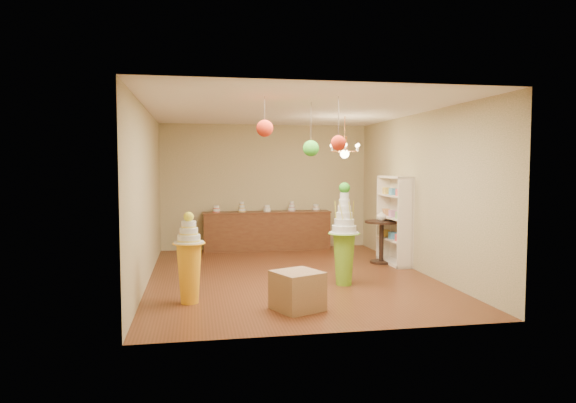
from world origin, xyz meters
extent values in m
plane|color=#592C18|center=(0.00, 0.00, 0.00)|extent=(6.50, 6.50, 0.00)
plane|color=silver|center=(0.00, 0.00, 3.00)|extent=(6.50, 6.50, 0.00)
cube|color=tan|center=(0.00, 3.25, 1.50)|extent=(5.00, 0.04, 3.00)
cube|color=tan|center=(0.00, -3.25, 1.50)|extent=(5.00, 0.04, 3.00)
cube|color=tan|center=(-2.50, 0.00, 1.50)|extent=(0.04, 6.50, 3.00)
cube|color=tan|center=(2.50, 0.00, 1.50)|extent=(0.04, 6.50, 3.00)
cone|color=#74B126|center=(0.78, -0.85, 0.43)|extent=(0.47, 0.47, 0.87)
cylinder|color=silver|center=(0.78, -0.85, 0.88)|extent=(0.63, 0.63, 0.03)
cylinder|color=silver|center=(0.78, -0.85, 0.95)|extent=(0.51, 0.51, 0.11)
cylinder|color=silver|center=(0.78, -0.85, 1.06)|extent=(0.42, 0.42, 0.11)
cylinder|color=silver|center=(0.78, -0.85, 1.18)|extent=(0.35, 0.35, 0.11)
cylinder|color=silver|center=(0.78, -0.85, 1.29)|extent=(0.28, 0.28, 0.11)
cylinder|color=silver|center=(0.78, -0.85, 1.40)|extent=(0.23, 0.23, 0.11)
cylinder|color=silver|center=(0.78, -0.85, 1.51)|extent=(0.19, 0.19, 0.11)
sphere|color=green|center=(0.78, -0.85, 1.64)|extent=(0.18, 0.18, 0.18)
cone|color=#F0A71B|center=(-1.77, -1.57, 0.44)|extent=(0.44, 0.44, 0.88)
cylinder|color=silver|center=(-1.77, -1.57, 0.89)|extent=(0.53, 0.53, 0.03)
cylinder|color=silver|center=(-1.77, -1.57, 0.96)|extent=(0.40, 0.40, 0.10)
cylinder|color=silver|center=(-1.77, -1.57, 1.06)|extent=(0.32, 0.32, 0.10)
cylinder|color=silver|center=(-1.77, -1.57, 1.16)|extent=(0.25, 0.25, 0.10)
sphere|color=yellow|center=(-1.77, -1.57, 1.27)|extent=(0.15, 0.15, 0.15)
cube|color=#9B7654|center=(-0.29, -2.19, 0.27)|extent=(0.79, 0.79, 0.54)
cube|color=#58301B|center=(0.00, 2.97, 0.45)|extent=(3.00, 0.50, 0.90)
cube|color=#58301B|center=(0.00, 2.97, 0.91)|extent=(3.04, 0.54, 0.03)
cylinder|color=silver|center=(-1.20, 2.97, 1.00)|extent=(0.18, 0.18, 0.16)
cylinder|color=silver|center=(-0.60, 2.97, 1.04)|extent=(0.18, 0.18, 0.24)
cylinder|color=silver|center=(0.00, 2.97, 1.00)|extent=(0.18, 0.18, 0.16)
cylinder|color=silver|center=(0.60, 2.97, 1.04)|extent=(0.18, 0.18, 0.24)
cylinder|color=silver|center=(1.20, 2.97, 1.00)|extent=(0.18, 0.18, 0.16)
cube|color=#F1E3D0|center=(2.48, 0.80, 0.90)|extent=(0.04, 1.20, 1.80)
cube|color=#F1E3D0|center=(2.32, 0.80, 0.50)|extent=(0.30, 1.14, 0.03)
cube|color=#F1E3D0|center=(2.32, 0.80, 0.95)|extent=(0.30, 1.14, 0.03)
cube|color=#F1E3D0|center=(2.32, 0.80, 1.40)|extent=(0.30, 1.14, 0.03)
cylinder|color=black|center=(2.10, 0.90, 0.02)|extent=(0.55, 0.55, 0.05)
cylinder|color=black|center=(2.10, 0.90, 0.43)|extent=(0.11, 0.11, 0.86)
cylinder|color=black|center=(2.10, 0.90, 0.86)|extent=(0.83, 0.83, 0.05)
imported|color=#F1E3D0|center=(2.10, 0.90, 0.99)|extent=(0.26, 0.26, 0.21)
cylinder|color=#3E332D|center=(-0.68, -1.76, 2.77)|extent=(0.01, 0.01, 0.45)
sphere|color=red|center=(-0.68, -1.76, 2.55)|extent=(0.24, 0.24, 0.24)
cylinder|color=#3E332D|center=(0.11, -1.25, 2.64)|extent=(0.01, 0.01, 0.72)
sphere|color=green|center=(0.11, -1.25, 2.28)|extent=(0.25, 0.25, 0.25)
cylinder|color=#3E332D|center=(0.34, -2.00, 2.67)|extent=(0.01, 0.01, 0.66)
sphere|color=red|center=(0.34, -2.00, 2.34)|extent=(0.22, 0.22, 0.22)
cylinder|color=#CC8448|center=(1.29, 0.87, 2.75)|extent=(0.02, 0.02, 0.50)
cylinder|color=#CC8448|center=(1.29, 0.87, 2.45)|extent=(0.10, 0.10, 0.30)
sphere|color=#F9CC89|center=(1.29, 0.87, 2.25)|extent=(0.18, 0.18, 0.18)
camera|label=1|loc=(-1.67, -9.11, 2.01)|focal=32.00mm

